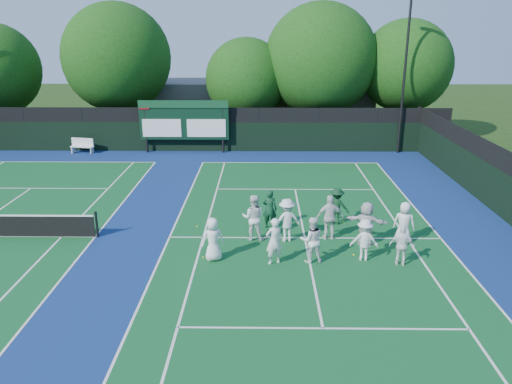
{
  "coord_description": "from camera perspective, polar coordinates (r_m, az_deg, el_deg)",
  "views": [
    {
      "loc": [
        -1.73,
        -17.58,
        8.06
      ],
      "look_at": [
        -2.0,
        3.0,
        1.3
      ],
      "focal_mm": 35.0,
      "sensor_mm": 36.0,
      "label": 1
    }
  ],
  "objects": [
    {
      "name": "tree_b",
      "position": [
        38.65,
        -15.34,
        14.28
      ],
      "size": [
        7.79,
        7.79,
        9.94
      ],
      "color": "black",
      "rests_on": "ground"
    },
    {
      "name": "player_back_3",
      "position": [
        19.81,
        12.49,
        -3.51
      ],
      "size": [
        1.72,
        1.1,
        1.77
      ],
      "primitive_type": "imported",
      "rotation": [
        0.0,
        0.0,
        2.76
      ],
      "color": "silver",
      "rests_on": "ground"
    },
    {
      "name": "tennis_ball_4",
      "position": [
        22.16,
        9.96,
        -3.34
      ],
      "size": [
        0.07,
        0.07,
        0.07
      ],
      "primitive_type": "sphere",
      "color": "#DDEE1C",
      "rests_on": "ground"
    },
    {
      "name": "scoreboard",
      "position": [
        34.1,
        -8.26,
        8.08
      ],
      "size": [
        6.0,
        0.21,
        3.55
      ],
      "color": "black",
      "rests_on": "ground"
    },
    {
      "name": "tennis_ball_2",
      "position": [
        19.08,
        11.11,
        -7.06
      ],
      "size": [
        0.07,
        0.07,
        0.07
      ],
      "primitive_type": "sphere",
      "color": "#DDEE1C",
      "rests_on": "ground"
    },
    {
      "name": "player_back_2",
      "position": [
        20.04,
        8.44,
        -2.89
      ],
      "size": [
        1.12,
        0.54,
        1.85
      ],
      "primitive_type": "imported",
      "rotation": [
        0.0,
        0.0,
        3.22
      ],
      "color": "silver",
      "rests_on": "ground"
    },
    {
      "name": "player_back_1",
      "position": [
        19.69,
        3.54,
        -3.24
      ],
      "size": [
        1.28,
        0.95,
        1.76
      ],
      "primitive_type": "imported",
      "rotation": [
        0.0,
        0.0,
        3.43
      ],
      "color": "silver",
      "rests_on": "ground"
    },
    {
      "name": "back_fence",
      "position": [
        34.51,
        -6.42,
        6.87
      ],
      "size": [
        34.0,
        0.08,
        3.0
      ],
      "color": "black",
      "rests_on": "ground"
    },
    {
      "name": "clubhouse",
      "position": [
        42.02,
        0.38,
        9.89
      ],
      "size": [
        18.0,
        6.0,
        4.0
      ],
      "primitive_type": "cube",
      "color": "#5E5E64",
      "rests_on": "ground"
    },
    {
      "name": "player_back_0",
      "position": [
        19.77,
        -0.3,
        -2.93
      ],
      "size": [
        0.98,
        0.81,
        1.88
      ],
      "primitive_type": "imported",
      "rotation": [
        0.0,
        0.0,
        3.03
      ],
      "color": "white",
      "rests_on": "ground"
    },
    {
      "name": "tennis_ball_1",
      "position": [
        22.19,
        12.0,
        -3.44
      ],
      "size": [
        0.07,
        0.07,
        0.07
      ],
      "primitive_type": "sphere",
      "color": "#DDEE1C",
      "rests_on": "ground"
    },
    {
      "name": "player_front_4",
      "position": [
        18.48,
        16.36,
        -5.89
      ],
      "size": [
        0.95,
        0.57,
        1.51
      ],
      "primitive_type": "imported",
      "rotation": [
        0.0,
        0.0,
        2.9
      ],
      "color": "white",
      "rests_on": "ground"
    },
    {
      "name": "ground",
      "position": [
        19.42,
        5.83,
        -6.44
      ],
      "size": [
        120.0,
        120.0,
        0.0
      ],
      "primitive_type": "plane",
      "color": "#1B340E",
      "rests_on": "ground"
    },
    {
      "name": "light_pole_right",
      "position": [
        34.58,
        16.78,
        14.53
      ],
      "size": [
        1.2,
        0.3,
        10.12
      ],
      "color": "black",
      "rests_on": "ground"
    },
    {
      "name": "player_back_4",
      "position": [
        20.33,
        16.56,
        -3.39
      ],
      "size": [
        0.96,
        0.79,
        1.69
      ],
      "primitive_type": "imported",
      "rotation": [
        0.0,
        0.0,
        2.79
      ],
      "color": "white",
      "rests_on": "ground"
    },
    {
      "name": "player_front_1",
      "position": [
        17.81,
        2.07,
        -5.64
      ],
      "size": [
        0.75,
        0.64,
        1.74
      ],
      "primitive_type": "imported",
      "rotation": [
        0.0,
        0.0,
        3.55
      ],
      "color": "white",
      "rests_on": "ground"
    },
    {
      "name": "tree_d",
      "position": [
        37.49,
        7.62,
        14.42
      ],
      "size": [
        8.1,
        8.1,
        9.96
      ],
      "color": "black",
      "rests_on": "ground"
    },
    {
      "name": "tennis_ball_0",
      "position": [
        18.64,
        -6.05,
        -7.44
      ],
      "size": [
        0.07,
        0.07,
        0.07
      ],
      "primitive_type": "sphere",
      "color": "#DDEE1C",
      "rests_on": "ground"
    },
    {
      "name": "player_front_0",
      "position": [
        18.16,
        -4.94,
        -5.41
      ],
      "size": [
        0.91,
        0.72,
        1.63
      ],
      "primitive_type": "imported",
      "rotation": [
        0.0,
        0.0,
        3.42
      ],
      "color": "white",
      "rests_on": "ground"
    },
    {
      "name": "player_front_2",
      "position": [
        18.05,
        6.37,
        -5.45
      ],
      "size": [
        0.91,
        0.75,
        1.72
      ],
      "primitive_type": "imported",
      "rotation": [
        0.0,
        0.0,
        3.27
      ],
      "color": "white",
      "rests_on": "ground"
    },
    {
      "name": "bench",
      "position": [
        35.94,
        -19.23,
        5.09
      ],
      "size": [
        1.66,
        0.75,
        1.01
      ],
      "color": "silver",
      "rests_on": "ground"
    },
    {
      "name": "player_front_3",
      "position": [
        18.53,
        12.29,
        -5.38
      ],
      "size": [
        1.06,
        0.67,
        1.57
      ],
      "primitive_type": "imported",
      "rotation": [
        0.0,
        0.0,
        3.05
      ],
      "color": "silver",
      "rests_on": "ground"
    },
    {
      "name": "tree_e",
      "position": [
        38.71,
        16.93,
        13.36
      ],
      "size": [
        6.62,
        6.62,
        8.8
      ],
      "color": "black",
      "rests_on": "ground"
    },
    {
      "name": "coach_right",
      "position": [
        21.69,
        9.22,
        -1.61
      ],
      "size": [
        1.17,
        0.88,
        1.61
      ],
      "primitive_type": "imported",
      "rotation": [
        0.0,
        0.0,
        2.84
      ],
      "color": "#0D331A",
      "rests_on": "ground"
    },
    {
      "name": "tree_c",
      "position": [
        37.36,
        -0.86,
        12.53
      ],
      "size": [
        5.97,
        5.97,
        7.52
      ],
      "color": "black",
      "rests_on": "ground"
    },
    {
      "name": "court_apron",
      "position": [
        20.7,
        -11.26,
        -5.1
      ],
      "size": [
        34.0,
        32.0,
        0.01
      ],
      "primitive_type": "cube",
      "color": "navy",
      "rests_on": "ground"
    },
    {
      "name": "near_court",
      "position": [
        20.33,
        5.6,
        -5.24
      ],
      "size": [
        11.05,
        23.85,
        0.01
      ],
      "color": "#104F23",
      "rests_on": "ground"
    },
    {
      "name": "tennis_ball_3",
      "position": [
        21.43,
        -6.74,
        -3.94
      ],
      "size": [
        0.07,
        0.07,
        0.07
      ],
      "primitive_type": "sphere",
      "color": "#DDEE1C",
      "rests_on": "ground"
    },
    {
      "name": "coach_left",
      "position": [
        20.96,
        1.58,
        -1.96
      ],
      "size": [
        0.69,
        0.53,
        1.69
      ],
      "primitive_type": "imported",
      "rotation": [
        0.0,
        0.0,
        2.92
      ],
      "color": "#103B23",
      "rests_on": "ground"
    }
  ]
}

